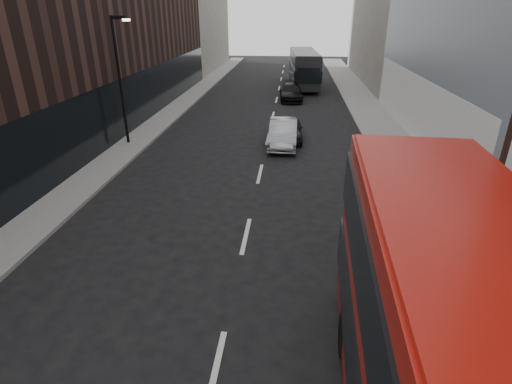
% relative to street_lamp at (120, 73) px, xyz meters
% --- Properties ---
extents(sidewalk_right, '(3.00, 80.00, 0.15)m').
position_rel_street_lamp_xyz_m(sidewalk_right, '(15.72, 7.00, -4.11)').
color(sidewalk_right, slate).
rests_on(sidewalk_right, ground).
extents(sidewalk_left, '(2.00, 80.00, 0.15)m').
position_rel_street_lamp_xyz_m(sidewalk_left, '(0.22, 7.00, -4.11)').
color(sidewalk_left, slate).
rests_on(sidewalk_left, ground).
extents(building_left_mid, '(5.00, 24.00, 14.00)m').
position_rel_street_lamp_xyz_m(building_left_mid, '(-3.28, 12.00, 2.82)').
color(building_left_mid, black).
rests_on(building_left_mid, ground).
extents(building_left_far, '(5.00, 20.00, 13.00)m').
position_rel_street_lamp_xyz_m(building_left_far, '(-3.28, 34.00, 2.32)').
color(building_left_far, slate).
rests_on(building_left_far, ground).
extents(street_lamp, '(1.06, 0.22, 7.00)m').
position_rel_street_lamp_xyz_m(street_lamp, '(0.00, 0.00, 0.00)').
color(street_lamp, black).
rests_on(street_lamp, sidewalk_left).
extents(grey_bus, '(3.27, 11.21, 3.58)m').
position_rel_street_lamp_xyz_m(grey_bus, '(10.69, 21.32, -2.26)').
color(grey_bus, black).
rests_on(grey_bus, ground).
extents(car_a, '(1.74, 4.10, 1.38)m').
position_rel_street_lamp_xyz_m(car_a, '(9.53, 2.00, -3.49)').
color(car_a, black).
rests_on(car_a, ground).
extents(car_b, '(1.65, 4.64, 1.53)m').
position_rel_street_lamp_xyz_m(car_b, '(9.21, 0.72, -3.42)').
color(car_b, '#979BA0').
rests_on(car_b, ground).
extents(car_c, '(2.23, 4.92, 1.40)m').
position_rel_street_lamp_xyz_m(car_c, '(9.50, 14.11, -3.48)').
color(car_c, black).
rests_on(car_c, ground).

